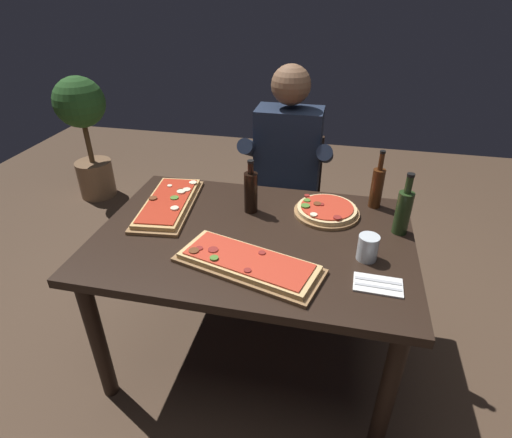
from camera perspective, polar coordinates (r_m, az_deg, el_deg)
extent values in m
plane|color=#4C3828|center=(2.32, -0.28, -17.66)|extent=(6.40, 6.40, 0.00)
cube|color=black|center=(1.84, -0.34, -2.66)|extent=(1.40, 0.96, 0.04)
cylinder|color=black|center=(2.01, -21.26, -15.44)|extent=(0.07, 0.07, 0.70)
cylinder|color=black|center=(1.79, 17.89, -22.08)|extent=(0.07, 0.07, 0.70)
cylinder|color=black|center=(2.53, -12.10, -2.99)|extent=(0.07, 0.07, 0.70)
cylinder|color=black|center=(2.36, 16.86, -6.55)|extent=(0.07, 0.07, 0.70)
cube|color=olive|center=(1.63, -1.10, -6.52)|extent=(0.63, 0.38, 0.02)
cube|color=#DBB270|center=(1.62, -1.11, -6.01)|extent=(0.58, 0.34, 0.02)
cube|color=red|center=(1.61, -1.11, -5.64)|extent=(0.53, 0.31, 0.01)
cylinder|color=#4C7F2D|center=(1.61, -5.87, -5.45)|extent=(0.03, 0.03, 0.01)
cylinder|color=maroon|center=(1.68, -7.91, -4.06)|extent=(0.03, 0.03, 0.00)
cylinder|color=maroon|center=(1.66, -6.01, -4.28)|extent=(0.04, 0.04, 0.00)
cylinder|color=brown|center=(1.66, -8.67, -4.39)|extent=(0.04, 0.04, 0.01)
cylinder|color=maroon|center=(1.54, -1.21, -7.18)|extent=(0.03, 0.03, 0.00)
cylinder|color=maroon|center=(1.63, 0.83, -4.73)|extent=(0.03, 0.03, 0.00)
cube|color=olive|center=(2.08, -12.10, 1.87)|extent=(0.30, 0.57, 0.02)
cube|color=tan|center=(2.07, -12.15, 2.30)|extent=(0.26, 0.52, 0.02)
cube|color=#B72D19|center=(2.07, -12.19, 2.62)|extent=(0.23, 0.48, 0.01)
cylinder|color=brown|center=(2.14, -10.53, 4.02)|extent=(0.03, 0.03, 0.00)
cylinder|color=beige|center=(2.14, -9.67, 4.08)|extent=(0.04, 0.04, 0.00)
cylinder|color=beige|center=(2.12, -10.43, 3.77)|extent=(0.04, 0.04, 0.01)
cylinder|color=beige|center=(2.20, -11.96, 4.58)|extent=(0.03, 0.03, 0.00)
cylinder|color=brown|center=(2.09, -14.20, 2.83)|extent=(0.04, 0.04, 0.01)
cylinder|color=beige|center=(1.97, -11.30, 1.49)|extent=(0.04, 0.04, 0.01)
cylinder|color=beige|center=(2.21, -8.80, 5.07)|extent=(0.04, 0.04, 0.00)
cylinder|color=#4C7F2D|center=(2.07, -11.33, 2.93)|extent=(0.04, 0.04, 0.01)
cylinder|color=olive|center=(2.00, 9.81, 0.90)|extent=(0.32, 0.32, 0.02)
cylinder|color=#E5C184|center=(2.00, 9.86, 1.35)|extent=(0.29, 0.29, 0.02)
cylinder|color=red|center=(1.99, 9.89, 1.67)|extent=(0.25, 0.25, 0.01)
cylinder|color=#4C7F2D|center=(2.02, 7.13, 2.62)|extent=(0.03, 0.03, 0.00)
cylinder|color=maroon|center=(2.00, 9.10, 2.05)|extent=(0.03, 0.03, 0.00)
cylinder|color=#4C7F2D|center=(1.97, 6.91, 1.84)|extent=(0.04, 0.04, 0.01)
cylinder|color=brown|center=(2.00, 8.55, 2.13)|extent=(0.04, 0.04, 0.01)
cylinder|color=maroon|center=(1.90, 11.29, 0.20)|extent=(0.04, 0.04, 0.01)
cylinder|color=beige|center=(1.90, 8.06, 0.61)|extent=(0.03, 0.03, 0.01)
cylinder|color=maroon|center=(2.07, 7.14, 3.28)|extent=(0.03, 0.03, 0.00)
cylinder|color=#47230F|center=(2.09, 16.51, 4.12)|extent=(0.06, 0.06, 0.20)
cylinder|color=#47230F|center=(2.03, 17.10, 7.67)|extent=(0.02, 0.02, 0.08)
cylinder|color=black|center=(2.01, 17.31, 8.93)|extent=(0.03, 0.03, 0.01)
cylinder|color=#233819|center=(1.90, 19.83, 0.79)|extent=(0.07, 0.07, 0.20)
cylinder|color=#233819|center=(1.84, 20.58, 4.51)|extent=(0.03, 0.03, 0.08)
cylinder|color=black|center=(1.82, 20.84, 5.76)|extent=(0.03, 0.03, 0.01)
cylinder|color=black|center=(1.96, -0.73, 3.69)|extent=(0.07, 0.07, 0.20)
cylinder|color=black|center=(1.90, -0.75, 7.10)|extent=(0.03, 0.03, 0.05)
cylinder|color=black|center=(1.89, -0.76, 8.01)|extent=(0.03, 0.03, 0.01)
cylinder|color=silver|center=(1.71, 15.34, -3.87)|extent=(0.08, 0.08, 0.11)
cylinder|color=silver|center=(1.72, 15.23, -4.54)|extent=(0.07, 0.07, 0.06)
cube|color=white|center=(1.61, 16.66, -8.81)|extent=(0.18, 0.12, 0.01)
cube|color=silver|center=(1.59, 16.69, -9.07)|extent=(0.17, 0.02, 0.00)
cube|color=silver|center=(1.62, 16.69, -8.26)|extent=(0.17, 0.02, 0.00)
cube|color=black|center=(2.64, 4.15, 1.20)|extent=(0.44, 0.44, 0.04)
cube|color=black|center=(2.71, 4.99, 7.47)|extent=(0.40, 0.04, 0.42)
cylinder|color=black|center=(2.63, -0.77, -4.63)|extent=(0.04, 0.04, 0.41)
cylinder|color=black|center=(2.59, 7.49, -5.64)|extent=(0.04, 0.04, 0.41)
cylinder|color=black|center=(2.94, 0.90, -0.41)|extent=(0.04, 0.04, 0.41)
cylinder|color=black|center=(2.90, 8.27, -1.25)|extent=(0.04, 0.04, 0.41)
cylinder|color=#23232D|center=(2.61, 1.20, -4.39)|extent=(0.11, 0.11, 0.45)
cylinder|color=#23232D|center=(2.59, 5.56, -4.92)|extent=(0.11, 0.11, 0.45)
cube|color=#23232D|center=(2.51, 3.87, 1.67)|extent=(0.34, 0.40, 0.12)
cube|color=#1E283D|center=(2.46, 4.51, 9.29)|extent=(0.38, 0.22, 0.52)
sphere|color=brown|center=(2.35, 4.91, 18.16)|extent=(0.22, 0.22, 0.22)
cylinder|color=#1E283D|center=(2.45, -0.82, 9.87)|extent=(0.09, 0.31, 0.21)
cylinder|color=#1E283D|center=(2.39, 9.63, 8.92)|extent=(0.09, 0.31, 0.21)
cylinder|color=#846042|center=(3.95, -21.42, 5.29)|extent=(0.31, 0.31, 0.32)
cylinder|color=brown|center=(3.83, -22.39, 9.87)|extent=(0.04, 0.04, 0.36)
sphere|color=#285623|center=(3.73, -23.46, 14.74)|extent=(0.41, 0.41, 0.41)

